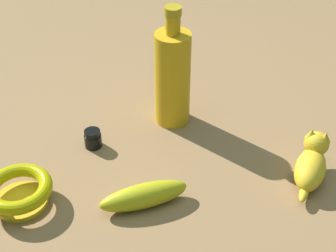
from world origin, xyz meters
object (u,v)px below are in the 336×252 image
at_px(bowl, 19,191).
at_px(nail_polish_jar, 93,138).
at_px(banana, 144,196).
at_px(cat_figurine, 312,163).
at_px(bottle_tall, 173,77).

height_order(bowl, nail_polish_jar, bowl).
relative_size(banana, nail_polish_jar, 4.17).
bearing_deg(cat_figurine, nail_polish_jar, -74.00).
bearing_deg(nail_polish_jar, bottle_tall, 148.01).
bearing_deg(banana, cat_figurine, 174.34).
bearing_deg(bottle_tall, banana, 16.97).
xyz_separation_m(cat_figurine, bottle_tall, (-0.04, -0.32, 0.07)).
height_order(cat_figurine, banana, cat_figurine).
relative_size(banana, bowl, 1.33).
bearing_deg(bowl, banana, 117.35).
xyz_separation_m(cat_figurine, bowl, (0.32, -0.44, -0.01)).
relative_size(cat_figurine, bottle_tall, 0.55).
bearing_deg(cat_figurine, bottle_tall, -97.11).
distance_m(cat_figurine, bottle_tall, 0.33).
bearing_deg(bottle_tall, bowl, -18.72).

